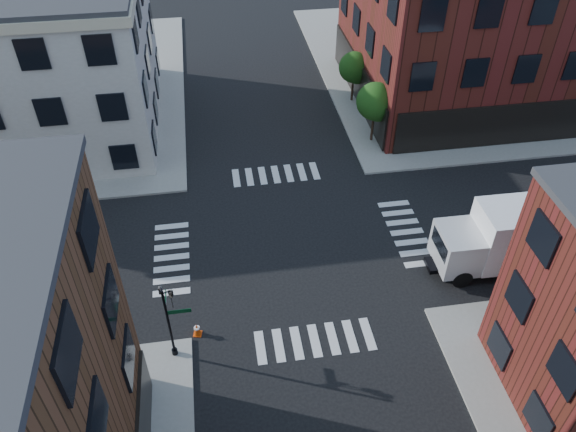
{
  "coord_description": "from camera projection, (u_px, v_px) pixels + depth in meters",
  "views": [
    {
      "loc": [
        -3.93,
        -23.6,
        22.7
      ],
      "look_at": [
        -0.29,
        -0.31,
        2.5
      ],
      "focal_mm": 35.0,
      "sensor_mm": 36.0,
      "label": 1
    }
  ],
  "objects": [
    {
      "name": "ground",
      "position": [
        292.0,
        244.0,
        32.94
      ],
      "size": [
        120.0,
        120.0,
        0.0
      ],
      "primitive_type": "plane",
      "color": "black",
      "rests_on": "ground"
    },
    {
      "name": "sidewalk_ne",
      "position": [
        482.0,
        63.0,
        51.11
      ],
      "size": [
        30.0,
        30.0,
        0.15
      ],
      "primitive_type": "cube",
      "color": "gray",
      "rests_on": "ground"
    },
    {
      "name": "sidewalk_nw",
      "position": [
        0.0,
        97.0,
        46.19
      ],
      "size": [
        30.0,
        30.0,
        0.15
      ],
      "primitive_type": "cube",
      "color": "gray",
      "rests_on": "ground"
    },
    {
      "name": "building_ne",
      "position": [
        520.0,
        20.0,
        43.44
      ],
      "size": [
        25.0,
        16.0,
        12.0
      ],
      "primitive_type": "cube",
      "color": "#451911",
      "rests_on": "ground"
    },
    {
      "name": "tree_near",
      "position": [
        376.0,
        103.0,
        39.25
      ],
      "size": [
        2.69,
        2.69,
        4.49
      ],
      "color": "black",
      "rests_on": "ground"
    },
    {
      "name": "tree_far",
      "position": [
        355.0,
        69.0,
        43.94
      ],
      "size": [
        2.43,
        2.43,
        4.07
      ],
      "color": "black",
      "rests_on": "ground"
    },
    {
      "name": "signal_pole",
      "position": [
        169.0,
        315.0,
        25.28
      ],
      "size": [
        1.29,
        1.24,
        4.6
      ],
      "color": "black",
      "rests_on": "ground"
    },
    {
      "name": "box_truck",
      "position": [
        520.0,
        236.0,
        30.37
      ],
      "size": [
        8.99,
        2.88,
        4.04
      ],
      "rotation": [
        0.0,
        0.0,
        -0.01
      ],
      "color": "white",
      "rests_on": "ground"
    },
    {
      "name": "traffic_cone",
      "position": [
        197.0,
        329.0,
        27.76
      ],
      "size": [
        0.49,
        0.49,
        0.76
      ],
      "rotation": [
        0.0,
        0.0,
        -0.21
      ],
      "color": "#D44109",
      "rests_on": "ground"
    }
  ]
}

